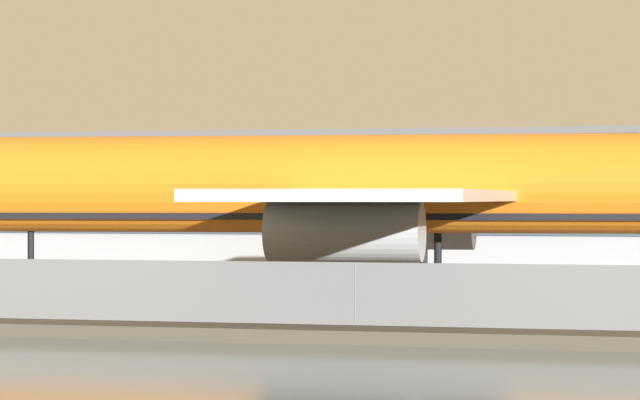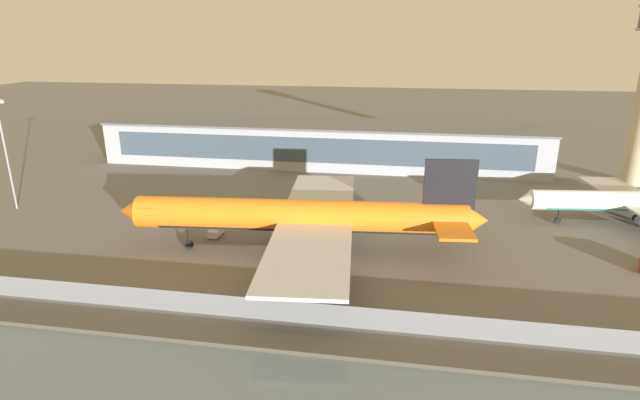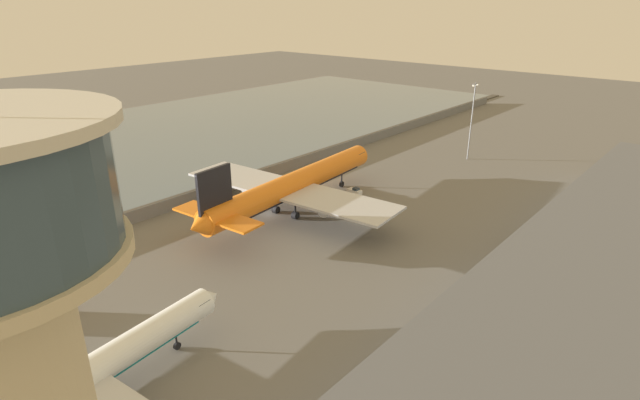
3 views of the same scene
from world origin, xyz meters
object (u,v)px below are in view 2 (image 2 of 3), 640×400
passenger_jet_white_teal (636,202)px  apron_light_mast_apron_west (5,149)px  cargo_jet_orange (305,217)px  baggage_tug (216,232)px

passenger_jet_white_teal → apron_light_mast_apron_west: size_ratio=1.87×
cargo_jet_orange → baggage_tug: (-15.46, 3.80, -4.80)m
cargo_jet_orange → baggage_tug: bearing=166.2°
passenger_jet_white_teal → apron_light_mast_apron_west: apron_light_mast_apron_west is taller
baggage_tug → apron_light_mast_apron_west: (-41.52, 6.61, 10.62)m
cargo_jet_orange → passenger_jet_white_teal: 56.61m
cargo_jet_orange → baggage_tug: size_ratio=16.60×
baggage_tug → apron_light_mast_apron_west: bearing=171.0°
cargo_jet_orange → apron_light_mast_apron_west: size_ratio=2.66×
baggage_tug → passenger_jet_white_teal: bearing=13.8°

